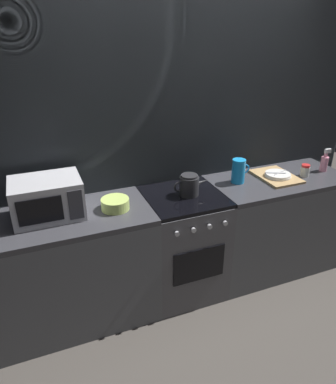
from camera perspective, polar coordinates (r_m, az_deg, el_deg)
ground_plane at (r=3.27m, az=2.21°, el=-14.82°), size 8.00×8.00×0.00m
back_wall at (r=2.94m, az=0.03°, el=7.35°), size 3.60×0.05×2.40m
counter_left at (r=2.81m, az=-15.01°, el=-11.78°), size 1.20×0.60×0.90m
stove_unit at (r=3.00m, az=2.36°, el=-8.27°), size 0.60×0.63×0.90m
counter_right at (r=3.42m, az=16.33°, el=-4.80°), size 1.20×0.60×0.90m
microwave at (r=2.55m, az=-18.66°, el=-0.95°), size 0.46×0.35×0.27m
kettle at (r=2.75m, az=3.40°, el=1.10°), size 0.28×0.15×0.17m
mixing_bowl at (r=2.58m, az=-8.38°, el=-1.89°), size 0.20×0.20×0.08m
pitcher at (r=3.01m, az=11.14°, el=3.30°), size 0.16×0.11×0.20m
dish_pile at (r=3.21m, az=16.88°, el=2.47°), size 0.30×0.40×0.06m
spice_jar at (r=3.31m, az=20.93°, el=3.20°), size 0.08×0.08×0.10m
spray_bottle at (r=3.49m, az=23.58°, el=4.33°), size 0.08×0.06×0.20m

